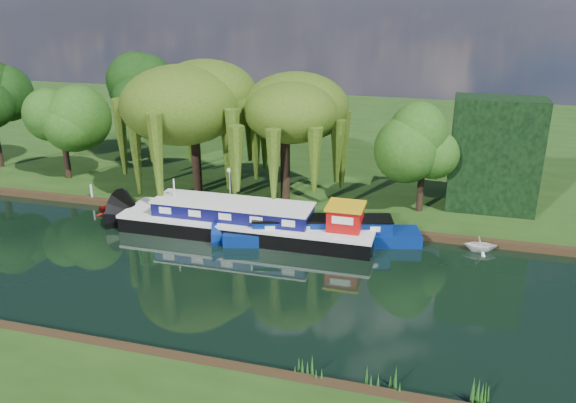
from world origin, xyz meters
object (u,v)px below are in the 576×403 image
(dutch_barge, at_px, (248,222))
(white_cruiser, at_px, (480,251))
(narrowboat, at_px, (322,233))
(red_dinghy, at_px, (119,214))

(dutch_barge, bearing_deg, white_cruiser, 5.46)
(narrowboat, xyz_separation_m, red_dinghy, (-15.20, 0.81, -0.65))
(narrowboat, height_order, red_dinghy, narrowboat)
(narrowboat, bearing_deg, dutch_barge, 166.94)
(narrowboat, distance_m, white_cruiser, 9.87)
(dutch_barge, bearing_deg, red_dinghy, 174.32)
(dutch_barge, xyz_separation_m, white_cruiser, (14.67, 1.49, -0.89))
(red_dinghy, xyz_separation_m, white_cruiser, (24.96, 0.53, 0.00))
(narrowboat, height_order, white_cruiser, narrowboat)
(narrowboat, relative_size, white_cruiser, 6.27)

